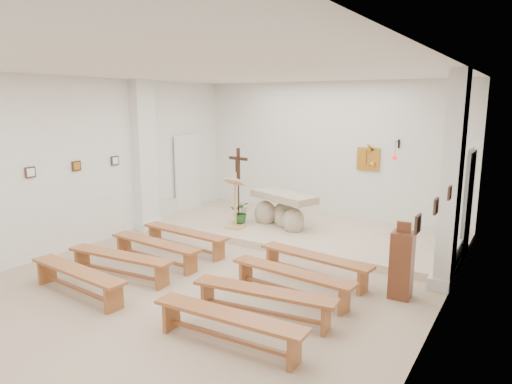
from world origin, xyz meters
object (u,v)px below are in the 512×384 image
Objects in this scene: bench_right_front at (315,261)px; bench_left_front at (185,236)px; donation_pedestal at (402,265)px; bench_left_third at (120,260)px; bench_left_second at (155,247)px; bench_left_fourth at (77,276)px; crucifix_stand at (238,180)px; altar at (283,212)px; lectern at (235,203)px; bench_right_fourth at (228,322)px; bench_right_second at (292,277)px; bench_right_third at (263,297)px.

bench_left_front is at bearing -172.22° from bench_right_front.
bench_left_third is (-4.31, -1.75, -0.21)m from donation_pedestal.
bench_left_fourth is (0.00, -1.71, 0.00)m from bench_left_second.
crucifix_stand is 3.54m from bench_right_front.
bench_left_second is at bearing -88.31° from altar.
lectern reaches higher than bench_right_fourth.
altar is at bearing 70.92° from bench_left_third.
bench_right_second is 3.00m from bench_left_third.
bench_right_fourth is (1.86, -4.86, -0.15)m from altar.
lectern is 3.27m from bench_left_third.
bench_left_second and bench_right_fourth have the same top height.
bench_right_front is at bearing 4.51° from bench_left_front.
altar is at bearing 136.84° from bench_right_front.
bench_right_third is (0.00, -1.71, 0.00)m from bench_right_front.
altar is at bearing 29.24° from crucifix_stand.
bench_left_fourth is (-4.31, -2.60, -0.21)m from donation_pedestal.
bench_left_third and bench_right_third have the same top height.
bench_right_front and bench_left_fourth have the same top height.
bench_right_third is (2.85, -3.63, -0.86)m from crucifix_stand.
bench_left_second is 1.00× the size of bench_right_second.
bench_left_third is 2.87m from bench_right_third.
bench_left_second is (-0.19, -2.38, -0.40)m from lectern.
altar is 0.85× the size of bench_left_third.
bench_right_third is 3.00m from bench_left_fourth.
bench_left_third is (-0.02, -3.63, -0.86)m from crucifix_stand.
bench_left_second and bench_left_third have the same top height.
bench_right_third is at bearing -84.77° from bench_right_second.
donation_pedestal is 0.58× the size of bench_left_front.
crucifix_stand reaches higher than bench_right_fourth.
crucifix_stand is 4.73m from donation_pedestal.
bench_left_third is at bearing 94.74° from bench_left_fourth.
bench_right_third and bench_right_fourth have the same top height.
bench_right_front is at bearing -31.43° from altar.
lectern reaches higher than bench_right_front.
bench_right_front is at bearing 87.65° from bench_right_fourth.
bench_right_second is at bearing -39.89° from altar.
bench_right_second and bench_left_third have the same top height.
bench_right_front is at bearing -32.78° from lectern.
crucifix_stand is 2.90m from bench_left_second.
altar is at bearing 39.67° from lectern.
donation_pedestal is (3.30, -2.25, 0.06)m from altar.
bench_left_second is at bearing -155.65° from bench_right_front.
donation_pedestal is 1.45m from bench_right_front.
altar is 4.96m from bench_left_fourth.
crucifix_stand is 5.38m from bench_right_fourth.
bench_right_second and bench_left_fourth have the same top height.
bench_left_front is at bearing 85.12° from bench_left_third.
bench_left_third is (-1.01, -4.00, -0.15)m from altar.
bench_right_fourth is (2.87, -2.56, 0.00)m from bench_left_front.
lectern is 0.56× the size of bench_right_fourth.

